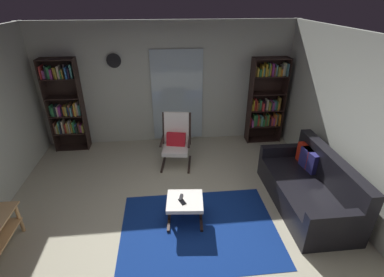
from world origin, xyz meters
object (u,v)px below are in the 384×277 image
at_px(lounge_armchair, 176,139).
at_px(wall_clock, 114,61).
at_px(bookshelf_near_sofa, 266,100).
at_px(tv_remote, 181,197).
at_px(leather_sofa, 309,188).
at_px(bookshelf_near_tv, 66,105).
at_px(ottoman, 185,203).
at_px(cell_phone, 182,202).

height_order(lounge_armchair, wall_clock, wall_clock).
xyz_separation_m(bookshelf_near_sofa, tv_remote, (-2.05, -2.42, -0.56)).
relative_size(leather_sofa, lounge_armchair, 1.86).
distance_m(bookshelf_near_tv, leather_sofa, 4.90).
xyz_separation_m(ottoman, tv_remote, (-0.05, 0.05, 0.08)).
xyz_separation_m(bookshelf_near_tv, cell_phone, (2.22, -2.57, -0.59)).
bearing_deg(lounge_armchair, bookshelf_near_sofa, 21.45).
bearing_deg(leather_sofa, lounge_armchair, 143.93).
distance_m(bookshelf_near_sofa, cell_phone, 3.28).
relative_size(lounge_armchair, tv_remote, 7.10).
relative_size(bookshelf_near_sofa, leather_sofa, 0.99).
bearing_deg(bookshelf_near_tv, lounge_armchair, -20.94).
bearing_deg(bookshelf_near_tv, bookshelf_near_sofa, -0.75).
xyz_separation_m(bookshelf_near_tv, lounge_armchair, (2.23, -0.85, -0.46)).
xyz_separation_m(bookshelf_near_sofa, cell_phone, (-2.04, -2.51, -0.57)).
distance_m(cell_phone, wall_clock, 3.27).
distance_m(bookshelf_near_tv, bookshelf_near_sofa, 4.26).
bearing_deg(bookshelf_near_sofa, bookshelf_near_tv, 179.25).
relative_size(cell_phone, wall_clock, 0.48).
bearing_deg(tv_remote, bookshelf_near_sofa, 64.65).
bearing_deg(wall_clock, bookshelf_near_tv, -172.87).
distance_m(bookshelf_near_tv, tv_remote, 3.37).
bearing_deg(leather_sofa, tv_remote, -175.92).
bearing_deg(bookshelf_near_tv, wall_clock, 7.13).
bearing_deg(tv_remote, leather_sofa, 19.06).
xyz_separation_m(bookshelf_near_tv, bookshelf_near_sofa, (4.26, -0.06, -0.02)).
bearing_deg(ottoman, lounge_armchair, 91.07).
bearing_deg(ottoman, leather_sofa, 5.60).
distance_m(leather_sofa, ottoman, 2.00).
xyz_separation_m(ottoman, wall_clock, (-1.20, 2.66, 1.52)).
relative_size(bookshelf_near_sofa, tv_remote, 13.09).
bearing_deg(cell_phone, lounge_armchair, 68.00).
bearing_deg(bookshelf_near_tv, cell_phone, -49.12).
height_order(bookshelf_near_sofa, lounge_armchair, bookshelf_near_sofa).
distance_m(lounge_armchair, wall_clock, 2.01).
bearing_deg(lounge_armchair, ottoman, -88.93).
distance_m(leather_sofa, lounge_armchair, 2.51).
height_order(leather_sofa, tv_remote, leather_sofa).
bearing_deg(wall_clock, tv_remote, -66.33).
distance_m(leather_sofa, cell_phone, 2.05).
relative_size(ottoman, tv_remote, 3.89).
height_order(leather_sofa, wall_clock, wall_clock).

